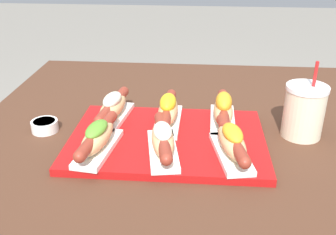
{
  "coord_description": "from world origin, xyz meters",
  "views": [
    {
      "loc": [
        0.02,
        -0.86,
        1.21
      ],
      "look_at": [
        -0.05,
        -0.02,
        0.8
      ],
      "focal_mm": 42.0,
      "sensor_mm": 36.0,
      "label": 1
    }
  ],
  "objects": [
    {
      "name": "serving_tray",
      "position": [
        -0.05,
        -0.04,
        0.75
      ],
      "size": [
        0.46,
        0.32,
        0.02
      ],
      "color": "#B71414",
      "rests_on": "patio_table"
    },
    {
      "name": "hot_dog_0",
      "position": [
        -0.2,
        -0.12,
        0.79
      ],
      "size": [
        0.08,
        0.21,
        0.07
      ],
      "color": "white",
      "rests_on": "serving_tray"
    },
    {
      "name": "hot_dog_1",
      "position": [
        -0.06,
        -0.12,
        0.79
      ],
      "size": [
        0.09,
        0.21,
        0.07
      ],
      "color": "white",
      "rests_on": "serving_tray"
    },
    {
      "name": "hot_dog_2",
      "position": [
        0.09,
        -0.12,
        0.79
      ],
      "size": [
        0.09,
        0.21,
        0.07
      ],
      "color": "white",
      "rests_on": "serving_tray"
    },
    {
      "name": "hot_dog_3",
      "position": [
        -0.2,
        0.04,
        0.79
      ],
      "size": [
        0.08,
        0.21,
        0.07
      ],
      "color": "white",
      "rests_on": "serving_tray"
    },
    {
      "name": "hot_dog_4",
      "position": [
        -0.06,
        0.03,
        0.8
      ],
      "size": [
        0.06,
        0.21,
        0.08
      ],
      "color": "white",
      "rests_on": "serving_tray"
    },
    {
      "name": "hot_dog_5",
      "position": [
        0.08,
        0.04,
        0.8
      ],
      "size": [
        0.06,
        0.21,
        0.08
      ],
      "color": "white",
      "rests_on": "serving_tray"
    },
    {
      "name": "sauce_bowl",
      "position": [
        -0.36,
        -0.01,
        0.76
      ],
      "size": [
        0.07,
        0.07,
        0.03
      ],
      "color": "white",
      "rests_on": "patio_table"
    },
    {
      "name": "drink_cup",
      "position": [
        0.27,
        0.02,
        0.81
      ],
      "size": [
        0.1,
        0.1,
        0.19
      ],
      "color": "beige",
      "rests_on": "patio_table"
    }
  ]
}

